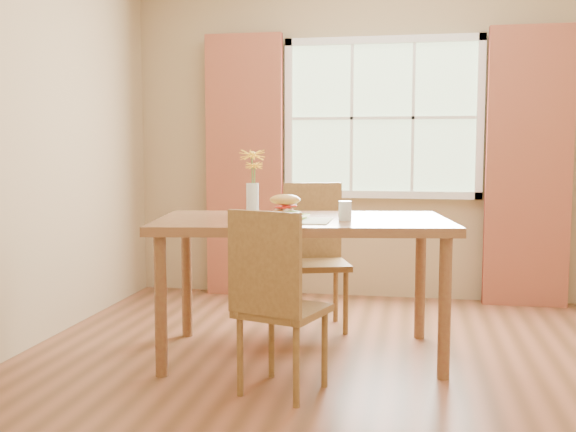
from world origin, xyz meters
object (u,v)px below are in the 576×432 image
(water_glass, at_px, (345,211))
(flower_vase, at_px, (253,176))
(dining_table, at_px, (303,233))
(croissant_sandwich, at_px, (285,206))
(chair_far, at_px, (315,248))
(chair_near, at_px, (275,295))

(water_glass, bearing_deg, flower_vase, 157.61)
(water_glass, height_order, flower_vase, flower_vase)
(dining_table, relative_size, croissant_sandwich, 9.69)
(chair_far, relative_size, flower_vase, 2.48)
(chair_far, bearing_deg, flower_vase, -138.78)
(dining_table, bearing_deg, croissant_sandwich, -122.55)
(dining_table, distance_m, chair_near, 0.74)
(chair_near, distance_m, chair_far, 1.40)
(water_glass, xyz_separation_m, flower_vase, (-0.61, 0.25, 0.19))
(chair_far, height_order, flower_vase, flower_vase)
(water_glass, relative_size, flower_vase, 0.28)
(croissant_sandwich, xyz_separation_m, flower_vase, (-0.27, 0.34, 0.16))
(chair_near, relative_size, flower_vase, 2.34)
(dining_table, height_order, water_glass, water_glass)
(dining_table, xyz_separation_m, croissant_sandwich, (-0.08, -0.17, 0.17))
(chair_near, xyz_separation_m, flower_vase, (-0.32, 0.87, 0.56))
(water_glass, bearing_deg, chair_near, -114.75)
(chair_far, xyz_separation_m, croissant_sandwich, (-0.05, -0.87, 0.37))
(chair_near, relative_size, chair_far, 0.95)
(dining_table, bearing_deg, water_glass, -25.27)
(flower_vase, bearing_deg, chair_near, -69.82)
(dining_table, bearing_deg, chair_far, 83.44)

